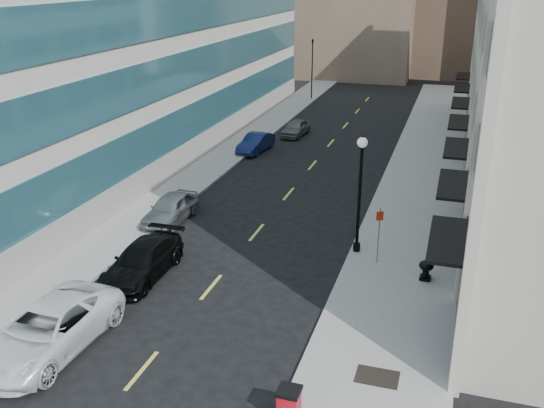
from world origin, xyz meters
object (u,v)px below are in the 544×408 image
Objects in this scene: car_silver_sedan at (171,209)px; car_grey_sedan at (296,128)px; car_black_pickup at (143,261)px; car_blue_sedan at (256,143)px; sign_post at (379,228)px; traffic_signal at (313,43)px; urn_planter at (426,268)px; trash_bin at (289,403)px; lamppost at (360,184)px; car_white_van at (48,329)px.

car_grey_sedan is (1.60, 19.36, -0.10)m from car_silver_sedan.
car_silver_sedan reaches higher than car_black_pickup.
sign_post is at bearing -48.71° from car_blue_sedan.
traffic_signal reaches higher than car_silver_sedan.
sign_post reaches higher than car_black_pickup.
traffic_signal is 39.81m from urn_planter.
car_silver_sedan is 1.63× the size of sign_post.
lamppost is at bearing 91.50° from trash_bin.
urn_planter is at bearing -44.64° from sign_post.
car_black_pickup is 10.48m from sign_post.
car_grey_sedan is (1.60, 5.36, -0.02)m from car_blue_sedan.
car_silver_sedan is 5.04× the size of urn_planter.
car_white_van is at bearing -81.28° from car_blue_sedan.
car_white_van is 9.10m from trash_bin.
car_black_pickup is 10.24m from lamppost.
car_black_pickup is at bearing -74.62° from car_silver_sedan.
car_white_van reaches higher than car_blue_sedan.
lamppost is at bearing 30.43° from car_black_pickup.
car_white_van is 2.26× the size of sign_post.
traffic_signal is 1.83× the size of car_grey_sedan.
sign_post is at bearing 156.22° from urn_planter.
car_black_pickup is 1.34× the size of car_grey_sedan.
sign_post is (11.20, -1.91, 1.10)m from car_silver_sedan.
car_silver_sedan is at bearing 167.88° from urn_planter.
car_white_van is 5.94m from car_black_pickup.
car_white_van is at bearing -129.20° from lamppost.
traffic_signal is at bearing 103.91° from car_grey_sedan.
car_black_pickup is (0.43, 5.92, -0.10)m from car_white_van.
lamppost is (8.50, 5.03, 2.72)m from car_black_pickup.
car_white_van reaches higher than trash_bin.
car_black_pickup is at bearing -85.02° from car_grey_sedan.
sign_post is (9.60, -21.27, 1.20)m from car_grey_sedan.
lamppost is (-0.10, 12.06, 2.72)m from trash_bin.
car_blue_sedan is at bearing 111.72° from trash_bin.
trash_bin is at bearing -116.01° from sign_post.
car_silver_sedan is at bearing 149.47° from sign_post.
trash_bin is 1.26× the size of urn_planter.
sign_post is (10.03, 9.98, 1.01)m from car_white_van.
car_grey_sedan is at bearing 85.63° from car_silver_sedan.
traffic_signal is at bearing 110.93° from urn_planter.
lamppost is at bearing -72.82° from traffic_signal.
car_blue_sedan reaches higher than car_grey_sedan.
car_grey_sedan reaches higher than urn_planter.
trash_bin is (10.90, -47.00, -4.98)m from traffic_signal.
car_blue_sedan is at bearing 104.29° from sign_post.
car_white_van is at bearing -156.02° from sign_post.
car_silver_sedan is at bearing -89.74° from car_grey_sedan.
sign_post is at bearing 85.87° from trash_bin.
traffic_signal reaches higher than sign_post.
car_blue_sedan is at bearing 124.07° from lamppost.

